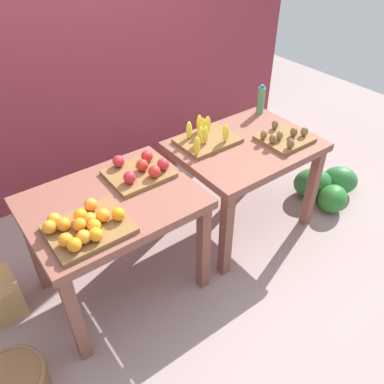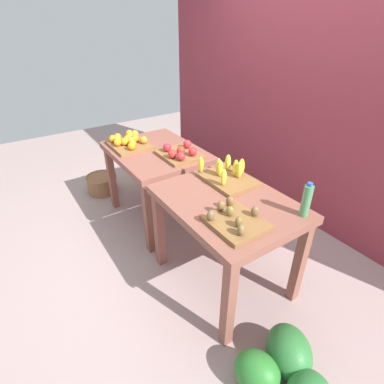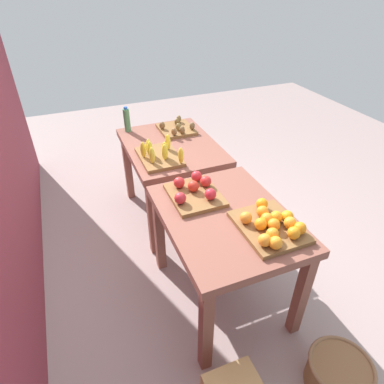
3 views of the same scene
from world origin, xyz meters
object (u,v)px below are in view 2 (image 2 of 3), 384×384
Objects in this scene: display_table_right at (227,213)px; watermelon_pile at (287,372)px; banana_crate at (227,175)px; display_table_left at (156,161)px; orange_bin at (128,142)px; wicker_basket at (102,183)px; kiwi_bin at (235,220)px; cardboard_produce_box at (150,170)px; apple_bin at (180,153)px; water_bottle at (306,201)px.

display_table_right reaches higher than watermelon_pile.
display_table_left is at bearing -168.34° from banana_crate.
wicker_basket is at bearing -164.91° from orange_bin.
kiwi_bin is (0.48, -0.33, -0.02)m from banana_crate.
watermelon_pile is 1.77× the size of wicker_basket.
kiwi_bin is 2.35m from cardboard_produce_box.
apple_bin is at bearing 29.31° from orange_bin.
kiwi_bin is 2.36m from wicker_basket.
water_bottle is at bearing 34.85° from display_table_right.
display_table_right is at bearing -37.71° from banana_crate.
display_table_left is 1.04m from cardboard_produce_box.
kiwi_bin is (1.61, 0.03, -0.02)m from orange_bin.
apple_bin is 1.00× the size of cardboard_produce_box.
cardboard_produce_box reaches higher than wicker_basket.
orange_bin is 0.67× the size of watermelon_pile.
water_bottle is 0.36× the size of watermelon_pile.
watermelon_pile is 2.88m from wicker_basket.
display_table_right is 2.29× the size of orange_bin.
orange_bin is at bearing -38.74° from cardboard_produce_box.
display_table_right reaches higher than cardboard_produce_box.
display_table_right is 2.34× the size of banana_crate.
watermelon_pile reaches higher than wicker_basket.
orange_bin reaches higher than display_table_right.
cardboard_produce_box is at bearing 160.35° from display_table_left.
orange_bin is 1.04m from cardboard_produce_box.
banana_crate is at bearing 142.29° from display_table_right.
kiwi_bin is (1.09, -0.26, -0.01)m from apple_bin.
cardboard_produce_box is at bearing 87.00° from wicker_basket.
cardboard_produce_box is (0.03, 0.65, 0.02)m from wicker_basket.
cardboard_produce_box is at bearing 179.95° from water_bottle.
display_table_right is at bearing 165.94° from watermelon_pile.
water_bottle reaches higher than kiwi_bin.
kiwi_bin is 0.55× the size of watermelon_pile.
cardboard_produce_box is at bearing 169.62° from watermelon_pile.
apple_bin is 1.89m from watermelon_pile.
banana_crate is (1.13, 0.36, 0.00)m from orange_bin.
wicker_basket is at bearing -165.02° from water_bottle.
kiwi_bin is 1.50× the size of water_bottle.
wicker_basket is (-1.99, -0.35, -0.56)m from display_table_right.
orange_bin is 1.18m from banana_crate.
watermelon_pile is (0.63, -0.07, -0.69)m from kiwi_bin.
display_table_left is 0.34m from orange_bin.
cardboard_produce_box is (-1.12, 0.19, -0.70)m from apple_bin.
orange_bin is 0.98m from wicker_basket.
banana_crate is (0.88, 0.18, 0.16)m from display_table_left.
water_bottle is 2.63m from wicker_basket.
orange_bin is at bearing -162.18° from banana_crate.
water_bottle is (1.55, 0.30, 0.23)m from display_table_left.
wicker_basket is 0.65m from cardboard_produce_box.
apple_bin reaches higher than watermelon_pile.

